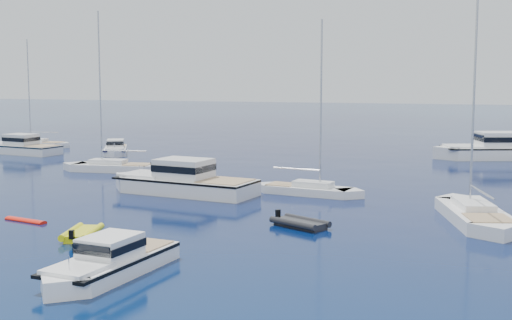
{
  "coord_description": "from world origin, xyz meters",
  "views": [
    {
      "loc": [
        11.42,
        -22.27,
        8.23
      ],
      "look_at": [
        -4.63,
        24.98,
        2.2
      ],
      "focal_mm": 47.83,
      "sensor_mm": 36.0,
      "label": 1
    }
  ],
  "objects": [
    {
      "name": "sailboat_mid_r",
      "position": [
        10.96,
        18.29,
        0.0
      ],
      "size": [
        5.9,
        11.56,
        16.45
      ],
      "primitive_type": null,
      "rotation": [
        0.0,
        0.0,
        0.28
      ],
      "color": "white",
      "rests_on": "ground"
    },
    {
      "name": "ground",
      "position": [
        0.0,
        0.0,
        0.0
      ],
      "size": [
        400.0,
        400.0,
        0.0
      ],
      "primitive_type": "plane",
      "color": "navy",
      "rests_on": "ground"
    },
    {
      "name": "motor_cruiser_distant",
      "position": [
        12.36,
        51.07,
        0.0
      ],
      "size": [
        13.98,
        8.34,
        3.51
      ],
      "primitive_type": null,
      "rotation": [
        0.0,
        0.0,
        1.91
      ],
      "color": "white",
      "rests_on": "ground"
    },
    {
      "name": "motor_cruiser_centre",
      "position": [
        -9.15,
        21.63,
        0.0
      ],
      "size": [
        12.58,
        5.4,
        3.2
      ],
      "primitive_type": null,
      "rotation": [
        0.0,
        0.0,
        1.43
      ],
      "color": "silver",
      "rests_on": "ground"
    },
    {
      "name": "motor_cruiser_far_l",
      "position": [
        -36.76,
        39.45,
        0.0
      ],
      "size": [
        10.86,
        4.63,
        2.76
      ],
      "primitive_type": null,
      "rotation": [
        0.0,
        0.0,
        1.43
      ],
      "color": "silver",
      "rests_on": "ground"
    },
    {
      "name": "sailboat_centre",
      "position": [
        -0.39,
        24.14,
        0.0
      ],
      "size": [
        8.86,
        3.4,
        12.69
      ],
      "primitive_type": null,
      "rotation": [
        0.0,
        0.0,
        4.58
      ],
      "color": "silver",
      "rests_on": "ground"
    },
    {
      "name": "motor_cruiser_near",
      "position": [
        -3.33,
        1.98,
        0.0
      ],
      "size": [
        3.31,
        8.41,
        2.15
      ],
      "primitive_type": null,
      "rotation": [
        0.0,
        0.0,
        3.04
      ],
      "color": "white",
      "rests_on": "ground"
    },
    {
      "name": "sailboat_mid_l",
      "position": [
        -19.86,
        30.29,
        0.0
      ],
      "size": [
        10.13,
        3.8,
        14.53
      ],
      "primitive_type": null,
      "rotation": [
        0.0,
        0.0,
        1.7
      ],
      "color": "silver",
      "rests_on": "ground"
    },
    {
      "name": "tender_grey_far",
      "position": [
        -14.44,
        35.77,
        0.0
      ],
      "size": [
        3.36,
        1.98,
        0.95
      ],
      "primitive_type": null,
      "rotation": [
        0.0,
        0.0,
        1.61
      ],
      "color": "black",
      "rests_on": "ground"
    },
    {
      "name": "sailboat_far_l",
      "position": [
        -39.5,
        46.22,
        0.0
      ],
      "size": [
        9.12,
        2.84,
        13.24
      ],
      "primitive_type": null,
      "rotation": [
        0.0,
        0.0,
        1.63
      ],
      "color": "white",
      "rests_on": "ground"
    },
    {
      "name": "tender_grey_near",
      "position": [
        1.81,
        13.63,
        0.0
      ],
      "size": [
        3.9,
        3.23,
        0.95
      ],
      "primitive_type": null,
      "rotation": [
        0.0,
        0.0,
        4.24
      ],
      "color": "black",
      "rests_on": "ground"
    },
    {
      "name": "motor_cruiser_horizon",
      "position": [
        -26.63,
        42.36,
        0.0
      ],
      "size": [
        5.74,
        7.93,
        2.03
      ],
      "primitive_type": null,
      "rotation": [
        0.0,
        0.0,
        3.63
      ],
      "color": "white",
      "rests_on": "ground"
    },
    {
      "name": "tender_yellow",
      "position": [
        -8.25,
        7.58,
        0.0
      ],
      "size": [
        2.54,
        3.52,
        0.95
      ],
      "primitive_type": null,
      "rotation": [
        0.0,
        0.0,
        0.26
      ],
      "color": "yellow",
      "rests_on": "ground"
    },
    {
      "name": "kayak_orange",
      "position": [
        -13.57,
        9.97,
        0.0
      ],
      "size": [
        2.97,
        1.13,
        0.3
      ],
      "primitive_type": null,
      "rotation": [
        0.0,
        0.0,
        1.37
      ],
      "color": "red",
      "rests_on": "ground"
    }
  ]
}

